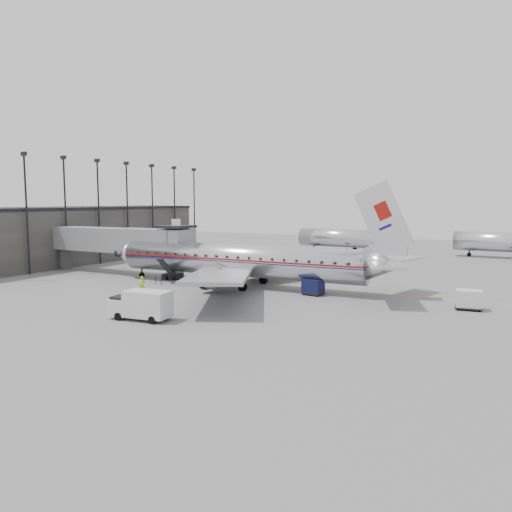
# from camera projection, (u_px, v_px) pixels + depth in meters

# --- Properties ---
(ground) EXTENTS (160.00, 160.00, 0.00)m
(ground) POSITION_uv_depth(u_px,v_px,m) (223.00, 290.00, 51.78)
(ground) COLOR slate
(ground) RESTS_ON ground
(terminal) EXTENTS (12.00, 46.00, 8.00)m
(terminal) POSITION_uv_depth(u_px,v_px,m) (68.00, 235.00, 76.04)
(terminal) COLOR #33312E
(terminal) RESTS_ON ground
(apron_line) EXTENTS (60.00, 0.15, 0.01)m
(apron_line) POSITION_uv_depth(u_px,v_px,m) (275.00, 284.00, 55.63)
(apron_line) COLOR gold
(apron_line) RESTS_ON ground
(jet_bridge) EXTENTS (21.00, 6.20, 7.10)m
(jet_bridge) POSITION_uv_depth(u_px,v_px,m) (125.00, 241.00, 62.34)
(jet_bridge) COLOR #5A5C5E
(jet_bridge) RESTS_ON ground
(floodlight_masts) EXTENTS (0.90, 42.25, 15.25)m
(floodlight_masts) POSITION_uv_depth(u_px,v_px,m) (114.00, 207.00, 75.14)
(floodlight_masts) COLOR black
(floodlight_masts) RESTS_ON ground
(distant_aircraft_near) EXTENTS (16.39, 3.20, 10.26)m
(distant_aircraft_near) POSITION_uv_depth(u_px,v_px,m) (339.00, 237.00, 89.12)
(distant_aircraft_near) COLOR silver
(distant_aircraft_near) RESTS_ON ground
(distant_aircraft_mid) EXTENTS (16.39, 3.20, 10.26)m
(distant_aircraft_mid) POSITION_uv_depth(u_px,v_px,m) (501.00, 241.00, 80.44)
(distant_aircraft_mid) COLOR silver
(distant_aircraft_mid) RESTS_ON ground
(airliner) EXTENTS (35.55, 32.93, 11.24)m
(airliner) POSITION_uv_depth(u_px,v_px,m) (244.00, 261.00, 53.78)
(airliner) COLOR silver
(airliner) RESTS_ON ground
(service_van) EXTENTS (5.11, 2.42, 2.32)m
(service_van) POSITION_uv_depth(u_px,v_px,m) (141.00, 304.00, 38.89)
(service_van) COLOR silver
(service_van) RESTS_ON ground
(baggage_cart_navy) EXTENTS (2.20, 1.81, 1.56)m
(baggage_cart_navy) POSITION_uv_depth(u_px,v_px,m) (313.00, 287.00, 49.14)
(baggage_cart_navy) COLOR black
(baggage_cart_navy) RESTS_ON ground
(baggage_cart_white) EXTENTS (2.34, 1.89, 1.70)m
(baggage_cart_white) POSITION_uv_depth(u_px,v_px,m) (469.00, 299.00, 42.48)
(baggage_cart_white) COLOR silver
(baggage_cart_white) RESTS_ON ground
(ramp_worker) EXTENTS (0.80, 0.68, 1.87)m
(ramp_worker) POSITION_uv_depth(u_px,v_px,m) (142.00, 286.00, 49.08)
(ramp_worker) COLOR #A3C116
(ramp_worker) RESTS_ON ground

